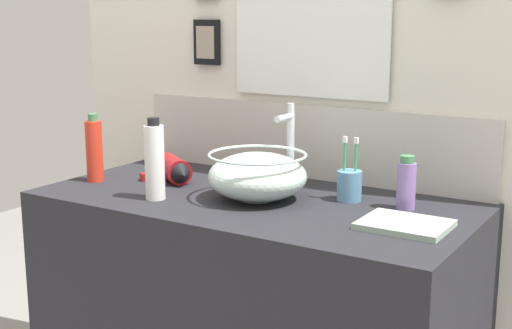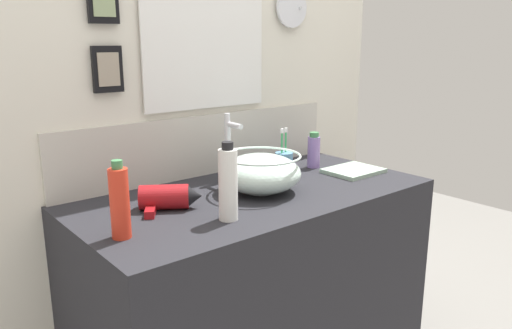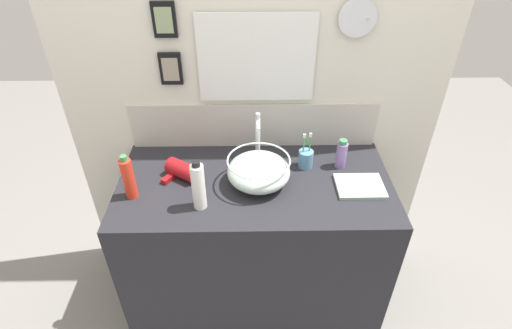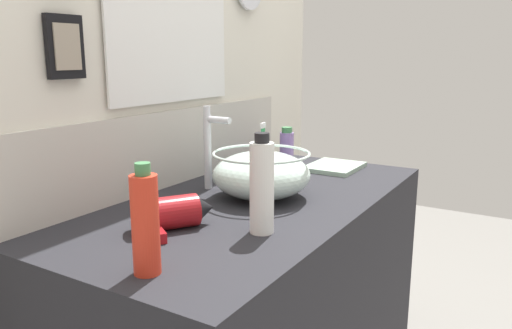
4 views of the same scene
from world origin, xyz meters
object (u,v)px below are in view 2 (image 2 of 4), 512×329
(lotion_bottle, at_px, (228,184))
(hair_drier, at_px, (169,197))
(hand_towel, at_px, (353,171))
(spray_bottle, at_px, (314,151))
(soap_dispenser, at_px, (120,202))
(toothbrush_cup, at_px, (284,163))
(faucet, at_px, (229,144))
(glass_bowl_sink, at_px, (261,173))

(lotion_bottle, bearing_deg, hair_drier, 114.55)
(lotion_bottle, height_order, hand_towel, lotion_bottle)
(hair_drier, relative_size, hand_towel, 1.00)
(spray_bottle, bearing_deg, hand_towel, -69.97)
(lotion_bottle, height_order, spray_bottle, lotion_bottle)
(soap_dispenser, xyz_separation_m, hand_towel, (1.02, 0.04, -0.09))
(lotion_bottle, bearing_deg, spray_bottle, 23.18)
(lotion_bottle, distance_m, soap_dispenser, 0.32)
(toothbrush_cup, bearing_deg, hair_drier, -171.76)
(spray_bottle, xyz_separation_m, hand_towel, (0.06, -0.17, -0.06))
(lotion_bottle, bearing_deg, toothbrush_cup, 30.10)
(soap_dispenser, bearing_deg, faucet, 25.26)
(faucet, bearing_deg, spray_bottle, -8.19)
(spray_bottle, bearing_deg, hair_drier, -173.67)
(hand_towel, bearing_deg, toothbrush_cup, 144.04)
(faucet, bearing_deg, soap_dispenser, -154.74)
(glass_bowl_sink, xyz_separation_m, hand_towel, (0.46, -0.04, -0.06))
(toothbrush_cup, distance_m, hand_towel, 0.29)
(glass_bowl_sink, distance_m, hair_drier, 0.35)
(hair_drier, relative_size, toothbrush_cup, 1.16)
(glass_bowl_sink, xyz_separation_m, soap_dispenser, (-0.56, -0.08, 0.03))
(hair_drier, bearing_deg, spray_bottle, 6.33)
(faucet, xyz_separation_m, hair_drier, (-0.34, -0.14, -0.11))
(lotion_bottle, distance_m, spray_bottle, 0.71)
(hand_towel, bearing_deg, spray_bottle, 110.03)
(hair_drier, distance_m, lotion_bottle, 0.23)
(soap_dispenser, bearing_deg, spray_bottle, 12.18)
(toothbrush_cup, xyz_separation_m, lotion_bottle, (-0.48, -0.28, 0.07))
(toothbrush_cup, height_order, soap_dispenser, soap_dispenser)
(hand_towel, bearing_deg, soap_dispenser, -177.70)
(glass_bowl_sink, bearing_deg, soap_dispenser, -171.92)
(faucet, distance_m, spray_bottle, 0.41)
(soap_dispenser, bearing_deg, lotion_bottle, -13.16)
(soap_dispenser, distance_m, spray_bottle, 0.98)
(spray_bottle, bearing_deg, soap_dispenser, -167.82)
(toothbrush_cup, relative_size, lotion_bottle, 0.78)
(glass_bowl_sink, relative_size, toothbrush_cup, 1.53)
(faucet, relative_size, soap_dispenser, 1.19)
(toothbrush_cup, bearing_deg, glass_bowl_sink, -150.85)
(hair_drier, relative_size, spray_bottle, 1.44)
(lotion_bottle, bearing_deg, soap_dispenser, 166.84)
(soap_dispenser, relative_size, spray_bottle, 1.45)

